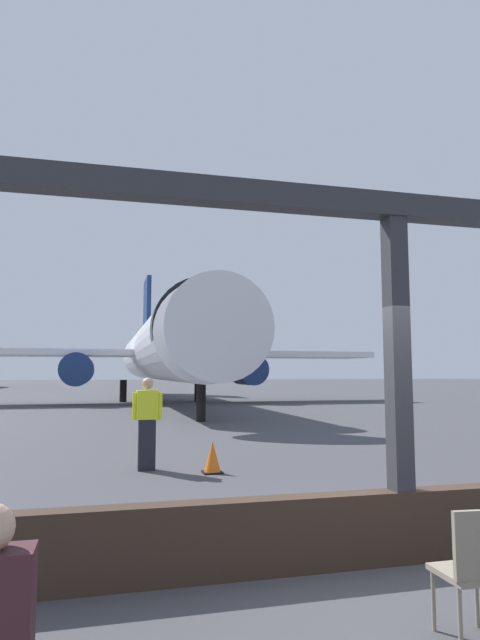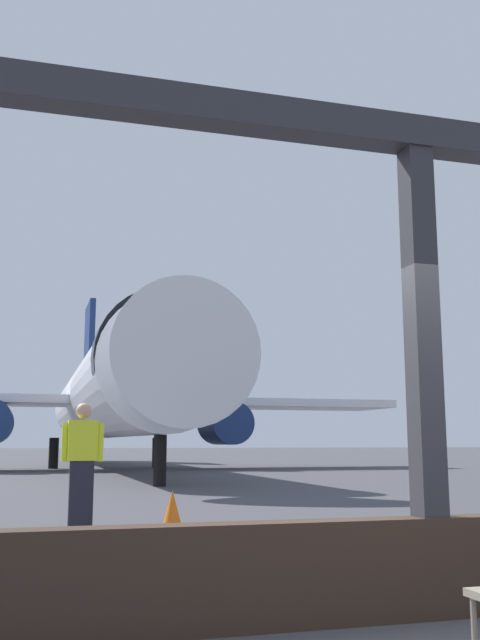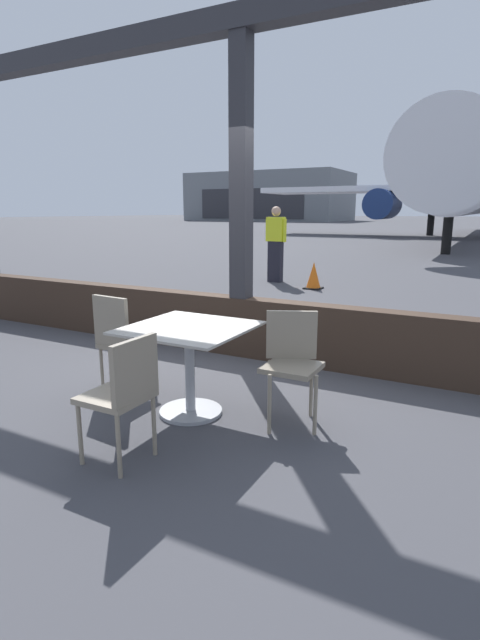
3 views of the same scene
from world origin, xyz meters
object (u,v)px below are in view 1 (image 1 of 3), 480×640
object	(u,v)px
traffic_cone	(212,458)
ground_crew_worker	(147,422)
cafe_chair_aisle_left	(474,564)
airplane	(165,349)

from	to	relation	value
traffic_cone	ground_crew_worker	bearing A→B (deg)	153.37
cafe_chair_aisle_left	traffic_cone	world-z (taller)	cafe_chair_aisle_left
ground_crew_worker	traffic_cone	distance (m)	1.44
cafe_chair_aisle_left	traffic_cone	size ratio (longest dim) A/B	1.58
airplane	cafe_chair_aisle_left	bearing A→B (deg)	-92.17
ground_crew_worker	airplane	bearing A→B (deg)	83.05
cafe_chair_aisle_left	airplane	world-z (taller)	airplane
cafe_chair_aisle_left	airplane	size ratio (longest dim) A/B	0.03
cafe_chair_aisle_left	ground_crew_worker	size ratio (longest dim) A/B	0.52
cafe_chair_aisle_left	ground_crew_worker	bearing A→B (deg)	102.96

